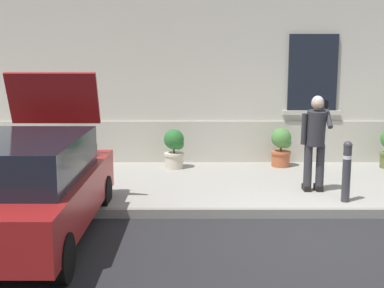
# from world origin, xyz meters

# --- Properties ---
(ground_plane) EXTENTS (80.00, 80.00, 0.00)m
(ground_plane) POSITION_xyz_m (0.00, 0.00, 0.00)
(ground_plane) COLOR #232326
(sidewalk) EXTENTS (24.00, 3.60, 0.15)m
(sidewalk) POSITION_xyz_m (0.00, 2.80, 0.07)
(sidewalk) COLOR #99968E
(sidewalk) RESTS_ON ground
(curb_edge) EXTENTS (24.00, 0.12, 0.15)m
(curb_edge) POSITION_xyz_m (0.00, 0.94, 0.07)
(curb_edge) COLOR gray
(curb_edge) RESTS_ON ground
(building_facade) EXTENTS (24.00, 1.52, 7.50)m
(building_facade) POSITION_xyz_m (0.01, 5.29, 3.73)
(building_facade) COLOR beige
(building_facade) RESTS_ON ground
(hatchback_car_red) EXTENTS (1.81, 4.08, 2.34)m
(hatchback_car_red) POSITION_xyz_m (-4.15, -0.09, 0.80)
(hatchback_car_red) COLOR maroon
(hatchback_car_red) RESTS_ON ground
(bollard_near_person) EXTENTS (0.15, 0.15, 1.04)m
(bollard_near_person) POSITION_xyz_m (0.75, 1.35, 0.71)
(bollard_near_person) COLOR #333338
(bollard_near_person) RESTS_ON sidewalk
(bollard_far_left) EXTENTS (0.15, 0.15, 1.04)m
(bollard_far_left) POSITION_xyz_m (-3.51, 1.35, 0.71)
(bollard_far_left) COLOR #333338
(bollard_far_left) RESTS_ON sidewalk
(person_on_phone) EXTENTS (0.51, 0.47, 1.75)m
(person_on_phone) POSITION_xyz_m (0.36, 2.00, 1.15)
(person_on_phone) COLOR #2D2D33
(person_on_phone) RESTS_ON sidewalk
(planter_charcoal) EXTENTS (0.44, 0.44, 0.86)m
(planter_charcoal) POSITION_xyz_m (-4.60, 4.24, 0.61)
(planter_charcoal) COLOR #2D2D30
(planter_charcoal) RESTS_ON sidewalk
(planter_cream) EXTENTS (0.44, 0.44, 0.86)m
(planter_cream) POSITION_xyz_m (-2.24, 3.93, 0.61)
(planter_cream) COLOR beige
(planter_cream) RESTS_ON sidewalk
(planter_terracotta) EXTENTS (0.44, 0.44, 0.86)m
(planter_terracotta) POSITION_xyz_m (0.12, 4.11, 0.61)
(planter_terracotta) COLOR #B25B38
(planter_terracotta) RESTS_ON sidewalk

